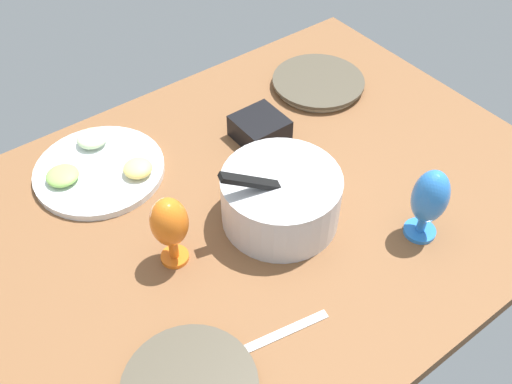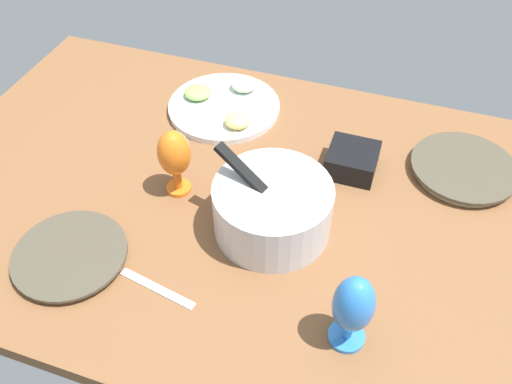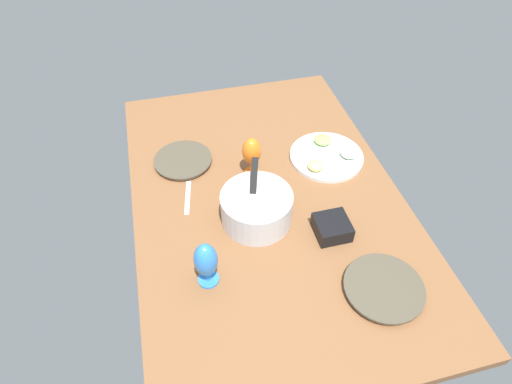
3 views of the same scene
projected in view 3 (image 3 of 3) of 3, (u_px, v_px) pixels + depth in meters
The scene contains 9 objects.
ground_plane at pixel (267, 200), 171.12cm from camera, with size 160.00×104.00×4.00cm, color brown.
dinner_plate_left at pixel (384, 288), 139.30cm from camera, with size 26.16×26.16×2.52cm.
dinner_plate_right at pixel (183, 161), 182.78cm from camera, with size 24.57×24.57×2.08cm.
mixing_bowl at pixel (257, 207), 156.70cm from camera, with size 27.22×26.29×19.07cm.
fruit_platter at pixel (327, 156), 184.45cm from camera, with size 31.43×31.43×5.19cm.
hurricane_glass_blue at pixel (206, 261), 135.32cm from camera, with size 7.71×7.71×18.37cm.
hurricane_glass_orange at pixel (252, 153), 171.23cm from camera, with size 7.78×7.78×17.67cm.
square_bowl_black at pixel (332, 227), 154.52cm from camera, with size 12.10×12.10×6.13cm.
fork_by_right_plate at pixel (188, 197), 168.99cm from camera, with size 18.00×1.80×0.60cm, color silver.
Camera 3 is at (-112.06, 32.67, 123.24)cm, focal length 30.18 mm.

